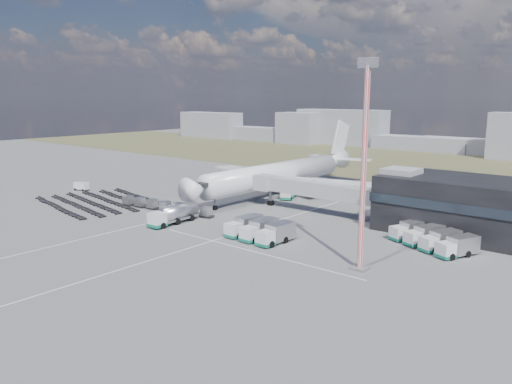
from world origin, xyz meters
The scene contains 16 objects.
ground centered at (0.00, 0.00, 0.00)m, with size 420.00×420.00×0.00m, color #565659.
grass_strip centered at (0.00, 110.00, 0.01)m, with size 420.00×90.00×0.01m, color #443F29.
lane_markings centered at (9.77, 3.00, 0.01)m, with size 47.12×110.00×0.01m.
terminal centered at (47.77, 23.96, 5.25)m, with size 30.40×16.40×11.00m.
jet_bridge centered at (15.90, 20.42, 5.05)m, with size 30.30×3.80×7.05m.
airliner centered at (0.00, 32.38, 5.29)m, with size 51.59×64.53×17.62m.
skyline centered at (4.05, 148.58, 8.23)m, with size 291.56×24.12×22.82m.
fuel_tanker centered at (1.98, -4.41, 1.80)m, with size 3.30×11.23×3.59m.
pushback_tug centered at (-4.00, 0.74, 0.76)m, with size 3.39×1.91×1.52m, color silver.
utility_van centered at (-42.76, 2.93, 1.07)m, with size 3.94×1.78×2.13m, color silver.
catering_truck centered at (4.73, 29.17, 1.53)m, with size 5.02×7.02×2.98m.
service_trucks_near centered at (21.38, -1.98, 1.66)m, with size 10.44×8.13×3.05m.
service_trucks_far centered at (45.97, 12.42, 1.56)m, with size 14.74×11.87×2.88m.
uld_row centered at (-7.54, 1.44, 1.15)m, with size 24.86×5.53×1.93m.
baggage_dollies centered at (-26.06, -2.82, 0.33)m, with size 30.76×24.70×0.65m.
floodlight_mast centered at (42.06, -4.58, 14.67)m, with size 2.78×2.26×29.27m.
Camera 1 is at (74.06, -65.93, 24.29)m, focal length 35.00 mm.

